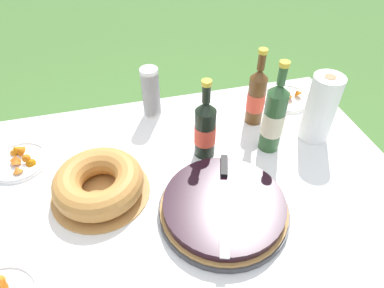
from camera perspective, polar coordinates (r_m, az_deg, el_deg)
name	(u,v)px	position (r m, az deg, el deg)	size (l,w,h in m)	color
ground_plane	(184,285)	(1.80, -1.39, -22.48)	(16.00, 16.00, 0.00)	#4C7A38
garden_table	(181,197)	(1.22, -1.92, -8.83)	(1.51, 1.00, 0.75)	#A87A47
tablecloth	(180,186)	(1.18, -1.98, -6.95)	(1.52, 1.01, 0.10)	white
berry_tart	(224,207)	(1.07, 5.30, -10.42)	(0.40, 0.40, 0.06)	#38383D
serving_knife	(224,192)	(1.06, 5.41, -8.01)	(0.14, 0.36, 0.01)	silver
bundt_cake	(99,183)	(1.14, -15.27, -6.34)	(0.32, 0.32, 0.10)	#B78447
cup_stack	(151,93)	(1.39, -6.88, 8.50)	(0.07, 0.07, 0.21)	white
cider_bottle_green	(274,118)	(1.23, 13.47, 4.28)	(0.08, 0.08, 0.36)	#2D562D
cider_bottle_amber	(256,96)	(1.36, 10.68, 7.84)	(0.07, 0.07, 0.32)	brown
juice_bottle_red	(205,129)	(1.19, 2.21, 2.52)	(0.08, 0.08, 0.31)	black
snack_plate_left	(19,161)	(1.36, -26.89, -2.49)	(0.20, 0.20, 0.06)	white
snack_plate_right	(286,98)	(1.58, 15.42, 7.48)	(0.21, 0.21, 0.06)	white
paper_towel_roll	(321,109)	(1.34, 20.64, 5.55)	(0.11, 0.11, 0.27)	white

